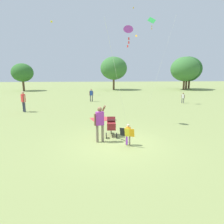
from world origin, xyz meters
The scene contains 11 objects.
ground_plane centered at (0.00, 0.00, 0.00)m, with size 120.00×120.00×0.00m, color #849351.
treeline_distant centered at (9.99, 27.91, 3.72)m, with size 34.85×5.84×6.15m.
child_with_butterfly_kite centered at (0.52, -0.33, 0.60)m, with size 0.65×0.47×1.00m.
person_adult_flyer centered at (-0.73, 0.24, 1.03)m, with size 0.56×0.59×1.78m.
stroller centered at (-0.12, 1.12, 0.61)m, with size 0.57×1.09×1.03m.
kite_adult_black centered at (1.04, 3.42, 5.66)m, with size 1.88×3.39×5.95m.
kite_orange_delta centered at (4.63, 11.11, 7.71)m, with size 1.80×2.99×8.55m.
person_red_shirt centered at (-1.47, 13.40, 0.84)m, with size 0.45×0.23×1.42m.
person_sitting_far centered at (-6.92, 7.90, 1.02)m, with size 0.42×0.43×1.73m.
person_couple_left centered at (8.34, 11.48, 0.66)m, with size 0.31×0.26×1.11m.
picnic_blanket centered at (-0.61, 4.82, 0.01)m, with size 1.27×1.20×0.02m, color #CC3D3D.
Camera 1 is at (-0.84, -8.67, 3.28)m, focal length 31.36 mm.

